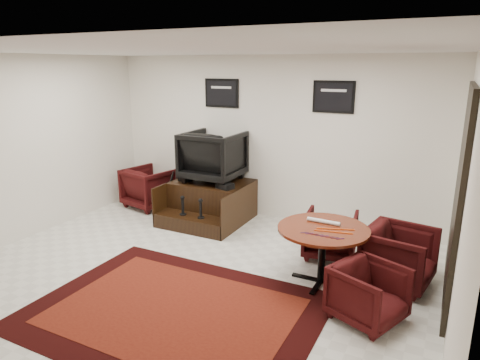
{
  "coord_description": "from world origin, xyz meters",
  "views": [
    {
      "loc": [
        2.84,
        -4.24,
        2.64
      ],
      "look_at": [
        0.26,
        0.9,
        1.08
      ],
      "focal_mm": 32.0,
      "sensor_mm": 36.0,
      "label": 1
    }
  ],
  "objects_px": {
    "armchair_side": "(149,185)",
    "meeting_table": "(323,235)",
    "shine_chair": "(213,154)",
    "table_chair_window": "(399,254)",
    "shine_podium": "(210,202)",
    "table_chair_corner": "(369,291)",
    "table_chair_back": "(330,232)"
  },
  "relations": [
    {
      "from": "shine_podium",
      "to": "table_chair_back",
      "type": "bearing_deg",
      "value": -12.99
    },
    {
      "from": "shine_podium",
      "to": "shine_chair",
      "type": "distance_m",
      "value": 0.86
    },
    {
      "from": "shine_podium",
      "to": "armchair_side",
      "type": "height_order",
      "value": "armchair_side"
    },
    {
      "from": "shine_podium",
      "to": "table_chair_back",
      "type": "height_order",
      "value": "table_chair_back"
    },
    {
      "from": "meeting_table",
      "to": "table_chair_corner",
      "type": "bearing_deg",
      "value": -40.87
    },
    {
      "from": "shine_chair",
      "to": "table_chair_window",
      "type": "height_order",
      "value": "shine_chair"
    },
    {
      "from": "shine_chair",
      "to": "armchair_side",
      "type": "height_order",
      "value": "shine_chair"
    },
    {
      "from": "shine_podium",
      "to": "meeting_table",
      "type": "bearing_deg",
      "value": -29.01
    },
    {
      "from": "shine_chair",
      "to": "meeting_table",
      "type": "xyz_separation_m",
      "value": [
        2.38,
        -1.46,
        -0.52
      ]
    },
    {
      "from": "shine_chair",
      "to": "table_chair_corner",
      "type": "height_order",
      "value": "shine_chair"
    },
    {
      "from": "shine_chair",
      "to": "table_chair_back",
      "type": "xyz_separation_m",
      "value": [
        2.28,
        -0.66,
        -0.8
      ]
    },
    {
      "from": "shine_chair",
      "to": "armchair_side",
      "type": "bearing_deg",
      "value": 1.16
    },
    {
      "from": "armchair_side",
      "to": "table_chair_corner",
      "type": "distance_m",
      "value": 4.88
    },
    {
      "from": "meeting_table",
      "to": "table_chair_window",
      "type": "relative_size",
      "value": 1.4
    },
    {
      "from": "table_chair_back",
      "to": "table_chair_window",
      "type": "xyz_separation_m",
      "value": [
        0.96,
        -0.4,
        0.04
      ]
    },
    {
      "from": "armchair_side",
      "to": "table_chair_corner",
      "type": "xyz_separation_m",
      "value": [
        4.45,
        -2.0,
        -0.07
      ]
    },
    {
      "from": "table_chair_corner",
      "to": "table_chair_window",
      "type": "bearing_deg",
      "value": 12.3
    },
    {
      "from": "table_chair_window",
      "to": "table_chair_corner",
      "type": "height_order",
      "value": "table_chair_window"
    },
    {
      "from": "shine_podium",
      "to": "armchair_side",
      "type": "xyz_separation_m",
      "value": [
        -1.39,
        0.1,
        0.11
      ]
    },
    {
      "from": "shine_podium",
      "to": "meeting_table",
      "type": "distance_m",
      "value": 2.75
    },
    {
      "from": "meeting_table",
      "to": "table_chair_back",
      "type": "relative_size",
      "value": 1.56
    },
    {
      "from": "armchair_side",
      "to": "table_chair_corner",
      "type": "relative_size",
      "value": 1.22
    },
    {
      "from": "armchair_side",
      "to": "shine_chair",
      "type": "bearing_deg",
      "value": -165.9
    },
    {
      "from": "table_chair_back",
      "to": "meeting_table",
      "type": "bearing_deg",
      "value": 90.57
    },
    {
      "from": "shine_podium",
      "to": "table_chair_corner",
      "type": "xyz_separation_m",
      "value": [
        3.06,
        -1.91,
        0.03
      ]
    },
    {
      "from": "armchair_side",
      "to": "table_chair_window",
      "type": "bearing_deg",
      "value": 179.99
    },
    {
      "from": "table_chair_window",
      "to": "table_chair_back",
      "type": "bearing_deg",
      "value": 77.49
    },
    {
      "from": "shine_podium",
      "to": "shine_chair",
      "type": "xyz_separation_m",
      "value": [
        0.0,
        0.14,
        0.84
      ]
    },
    {
      "from": "armchair_side",
      "to": "table_chair_window",
      "type": "xyz_separation_m",
      "value": [
        4.63,
        -1.02,
        -0.02
      ]
    },
    {
      "from": "meeting_table",
      "to": "table_chair_back",
      "type": "distance_m",
      "value": 0.85
    },
    {
      "from": "armchair_side",
      "to": "meeting_table",
      "type": "bearing_deg",
      "value": 171.79
    },
    {
      "from": "armchair_side",
      "to": "table_chair_back",
      "type": "bearing_deg",
      "value": -177.24
    }
  ]
}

